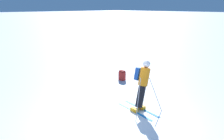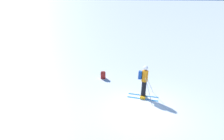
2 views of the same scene
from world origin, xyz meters
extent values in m
plane|color=white|center=(0.00, 0.00, 0.00)|extent=(300.00, 300.00, 0.00)
cube|color=#1E7AC6|center=(0.98, 0.02, 0.01)|extent=(0.27, 1.70, 0.01)
cube|color=#1E7AC6|center=(1.34, -0.02, 0.01)|extent=(0.27, 1.70, 0.01)
cube|color=orange|center=(0.98, 0.02, 0.07)|extent=(0.17, 0.29, 0.12)
cube|color=orange|center=(1.34, -0.02, 0.07)|extent=(0.17, 0.29, 0.12)
cylinder|color=black|center=(1.26, -0.01, 0.52)|extent=(0.44, 0.30, 0.83)
cylinder|color=orange|center=(1.40, -0.03, 1.22)|extent=(0.49, 0.39, 0.68)
sphere|color=tan|center=(1.49, -0.03, 1.63)|extent=(0.29, 0.25, 0.26)
sphere|color=silver|center=(1.49, -0.04, 1.66)|extent=(0.33, 0.29, 0.30)
cube|color=#194293|center=(1.44, 0.23, 1.25)|extent=(0.38, 0.22, 0.49)
cylinder|color=#B7B7BC|center=(0.83, -0.27, 0.61)|extent=(0.73, 0.46, 1.24)
cylinder|color=#B7B7BC|center=(1.67, -0.36, 0.57)|extent=(0.15, 0.54, 1.15)
cube|color=#AD231E|center=(3.14, 2.70, 0.22)|extent=(0.23, 0.31, 0.44)
cube|color=maroon|center=(3.14, 2.70, 0.47)|extent=(0.21, 0.28, 0.06)
camera|label=1|loc=(-4.40, -4.50, 3.57)|focal=35.00mm
camera|label=2|loc=(-7.40, 0.40, 5.39)|focal=28.00mm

